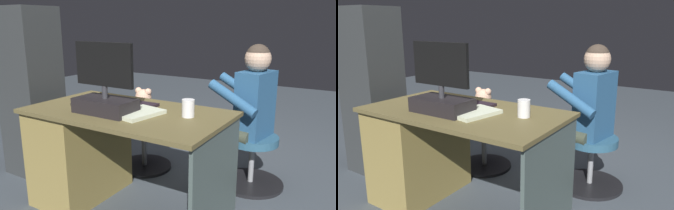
% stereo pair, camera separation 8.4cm
% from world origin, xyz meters
% --- Properties ---
extents(ground_plane, '(10.00, 10.00, 0.00)m').
position_xyz_m(ground_plane, '(0.00, 0.00, 0.00)').
color(ground_plane, '#414952').
extents(desk, '(1.35, 0.74, 0.73)m').
position_xyz_m(desk, '(0.35, 0.39, 0.39)').
color(desk, brown).
rests_on(desk, ground_plane).
extents(monitor, '(0.44, 0.21, 0.45)m').
position_xyz_m(monitor, '(0.08, 0.51, 0.86)').
color(monitor, black).
rests_on(monitor, desk).
extents(keyboard, '(0.42, 0.14, 0.02)m').
position_xyz_m(keyboard, '(0.09, 0.25, 0.74)').
color(keyboard, black).
rests_on(keyboard, desk).
extents(computer_mouse, '(0.06, 0.10, 0.04)m').
position_xyz_m(computer_mouse, '(0.41, 0.26, 0.75)').
color(computer_mouse, '#302C31').
rests_on(computer_mouse, desk).
extents(cup, '(0.08, 0.08, 0.11)m').
position_xyz_m(cup, '(-0.42, 0.32, 0.79)').
color(cup, white).
rests_on(cup, desk).
extents(tv_remote, '(0.06, 0.15, 0.02)m').
position_xyz_m(tv_remote, '(0.39, 0.42, 0.74)').
color(tv_remote, black).
rests_on(tv_remote, desk).
extents(notebook_binder, '(0.27, 0.34, 0.02)m').
position_xyz_m(notebook_binder, '(-0.13, 0.44, 0.75)').
color(notebook_binder, beige).
rests_on(notebook_binder, desk).
extents(office_chair_teddy, '(0.49, 0.49, 0.42)m').
position_xyz_m(office_chair_teddy, '(0.33, -0.26, 0.25)').
color(office_chair_teddy, black).
rests_on(office_chair_teddy, ground_plane).
extents(teddy_bear, '(0.22, 0.22, 0.32)m').
position_xyz_m(teddy_bear, '(0.33, -0.27, 0.57)').
color(teddy_bear, '#DBA889').
rests_on(teddy_bear, office_chair_teddy).
extents(visitor_chair, '(0.53, 0.53, 0.42)m').
position_xyz_m(visitor_chair, '(-0.61, -0.44, 0.23)').
color(visitor_chair, black).
rests_on(visitor_chair, ground_plane).
extents(person, '(0.56, 0.54, 1.14)m').
position_xyz_m(person, '(-0.54, -0.42, 0.67)').
color(person, '#28547F').
rests_on(person, ground_plane).
extents(equipment_rack, '(0.44, 0.36, 1.43)m').
position_xyz_m(equipment_rack, '(1.10, 0.29, 0.71)').
color(equipment_rack, '#303334').
rests_on(equipment_rack, ground_plane).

